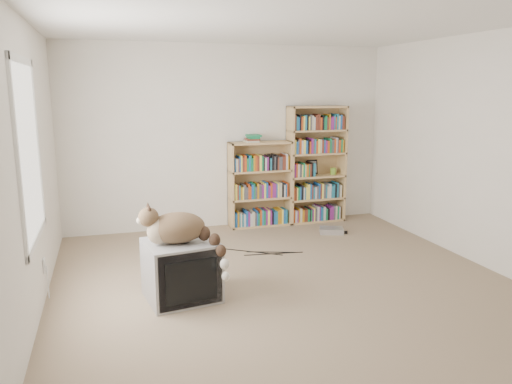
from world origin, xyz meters
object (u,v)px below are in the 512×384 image
object	(u,v)px
cat	(184,232)
bookcase_short	(259,188)
crt_tv	(181,270)
bookcase_tall	(316,167)
dvd_player	(331,230)

from	to	relation	value
cat	bookcase_short	world-z (taller)	bookcase_short
crt_tv	bookcase_tall	xyz separation A→B (m)	(2.29, 2.21, 0.53)
bookcase_tall	bookcase_short	size ratio (longest dim) A/B	1.40
bookcase_short	dvd_player	distance (m)	1.17
crt_tv	bookcase_short	bearing A→B (deg)	48.33
cat	bookcase_tall	xyz separation A→B (m)	(2.27, 2.29, 0.15)
crt_tv	bookcase_tall	distance (m)	3.23
cat	bookcase_short	size ratio (longest dim) A/B	0.64
crt_tv	bookcase_short	size ratio (longest dim) A/B	0.59
crt_tv	cat	size ratio (longest dim) A/B	0.93
cat	bookcase_tall	bearing A→B (deg)	44.29
cat	dvd_player	bearing A→B (deg)	34.99
bookcase_short	dvd_player	world-z (taller)	bookcase_short
cat	bookcase_tall	world-z (taller)	bookcase_tall
crt_tv	bookcase_tall	size ratio (longest dim) A/B	0.42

